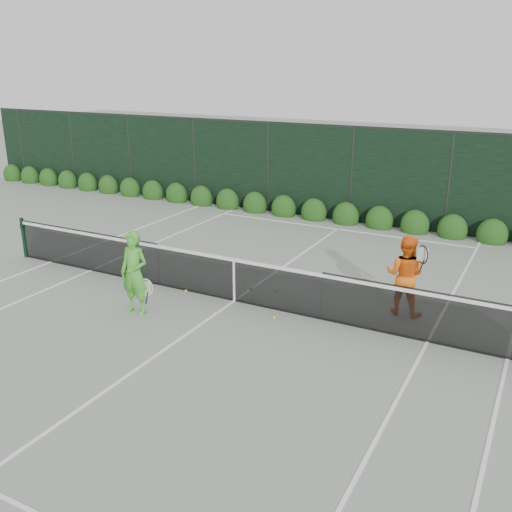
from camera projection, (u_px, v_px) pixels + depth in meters
The scene contains 8 objects.
ground at pixel (234, 301), 12.34m from camera, with size 80.00×80.00×0.00m, color gray.
tennis_net at pixel (233, 278), 12.18m from camera, with size 12.90×0.10×1.07m.
player_woman at pixel (134, 273), 11.51m from camera, with size 0.67×0.42×1.73m.
player_man at pixel (405, 275), 11.49m from camera, with size 0.89×0.66×1.66m.
court_lines at pixel (234, 301), 12.34m from camera, with size 11.03×23.83×0.01m.
windscreen_fence at pixel (153, 274), 9.59m from camera, with size 32.00×21.07×3.06m.
hedge_row at pixel (346, 216), 18.25m from camera, with size 31.66×0.65×0.94m.
tennis_balls at pixel (240, 299), 12.34m from camera, with size 2.45×1.79×0.07m.
Camera 1 is at (5.74, -9.84, 4.88)m, focal length 40.00 mm.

